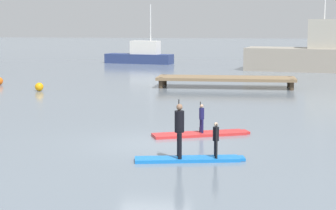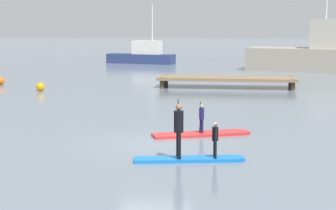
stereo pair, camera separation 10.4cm
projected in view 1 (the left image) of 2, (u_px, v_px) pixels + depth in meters
ground_plane at (153, 144)px, 19.65m from camera, size 240.00×240.00×0.00m
paddleboard_near at (201, 134)px, 21.16m from camera, size 3.59×1.99×0.10m
paddler_child_solo at (202, 117)px, 21.09m from camera, size 0.24×0.36×1.12m
paddleboard_far at (190, 159)px, 17.32m from camera, size 3.33×1.21×0.10m
paddler_adult at (179, 127)px, 17.16m from camera, size 0.34×0.51×1.73m
paddler_child_front at (216, 138)px, 17.26m from camera, size 0.22×0.38×1.06m
fishing_boat_white_large at (320, 54)px, 47.92m from camera, size 12.00×5.75×10.25m
fishing_boat_green_midground at (141, 55)px, 56.56m from camera, size 6.88×3.02×5.70m
floating_dock at (226, 79)px, 36.16m from camera, size 8.56×2.34×0.67m
mooring_buoy_far at (39, 87)px, 34.41m from camera, size 0.51×0.51×0.51m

